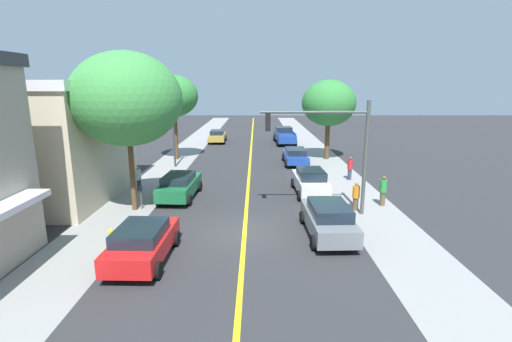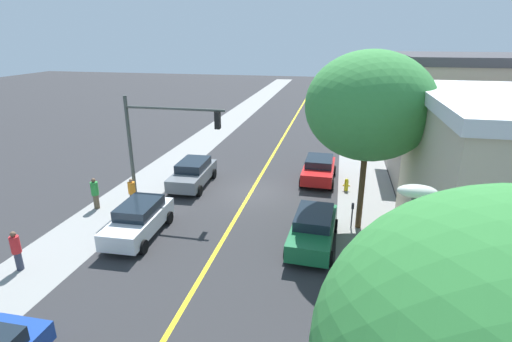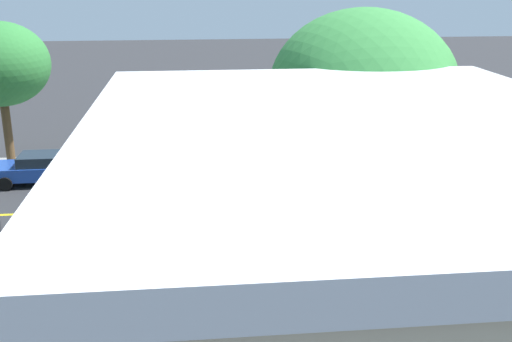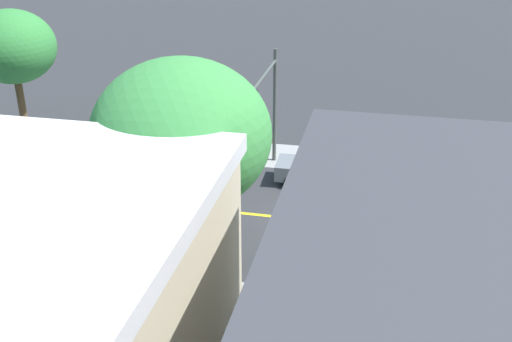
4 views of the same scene
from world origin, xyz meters
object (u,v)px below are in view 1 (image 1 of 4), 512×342
at_px(green_sedan_left_curb, 181,185).
at_px(blue_sedan_right_curb, 297,156).
at_px(gold_sedan_left_curb, 219,136).
at_px(fire_hydrant, 113,237).
at_px(street_tree_left_near, 175,96).
at_px(pedestrian_green_shirt, 385,190).
at_px(street_tree_left_far, 128,99).
at_px(grey_sedan_right_curb, 330,219).
at_px(red_sedan_left_curb, 144,242).
at_px(street_tree_right_corner, 330,103).
at_px(pedestrian_white_shirt, 140,178).
at_px(street_lamp, 174,119).
at_px(pedestrian_red_shirt, 351,168).
at_px(parking_meter, 142,194).
at_px(white_sedan_right_curb, 312,181).
at_px(pedestrian_orange_shirt, 357,196).
at_px(blue_pickup_truck, 286,135).
at_px(traffic_light_mast, 333,140).

bearing_deg(green_sedan_left_curb, blue_sedan_right_curb, -36.25).
bearing_deg(gold_sedan_left_curb, fire_hydrant, 175.89).
relative_size(street_tree_left_near, pedestrian_green_shirt, 4.39).
height_order(street_tree_left_far, grey_sedan_right_curb, street_tree_left_far).
xyz_separation_m(green_sedan_left_curb, pedestrian_green_shirt, (11.92, -1.46, 0.11)).
height_order(street_tree_left_far, pedestrian_green_shirt, street_tree_left_far).
height_order(red_sedan_left_curb, gold_sedan_left_curb, red_sedan_left_curb).
xyz_separation_m(red_sedan_left_curb, blue_sedan_right_curb, (7.87, 18.41, -0.05)).
height_order(street_tree_right_corner, pedestrian_white_shirt, street_tree_right_corner).
distance_m(street_lamp, pedestrian_green_shirt, 17.89).
bearing_deg(fire_hydrant, red_sedan_left_curb, -38.49).
relative_size(street_tree_left_near, street_lamp, 1.18).
bearing_deg(red_sedan_left_curb, pedestrian_red_shirt, -39.79).
xyz_separation_m(parking_meter, grey_sedan_right_curb, (9.70, -3.85, -0.03)).
distance_m(fire_hydrant, white_sedan_right_curb, 12.41).
distance_m(green_sedan_left_curb, pedestrian_orange_shirt, 10.41).
height_order(blue_pickup_truck, pedestrian_red_shirt, blue_pickup_truck).
bearing_deg(blue_pickup_truck, grey_sedan_right_curb, 177.41).
distance_m(street_tree_left_near, red_sedan_left_curb, 21.52).
height_order(street_tree_left_far, street_lamp, street_tree_left_far).
bearing_deg(gold_sedan_left_curb, street_tree_right_corner, -133.67).
height_order(traffic_light_mast, blue_pickup_truck, traffic_light_mast).
bearing_deg(street_tree_right_corner, blue_pickup_truck, 108.55).
height_order(gold_sedan_left_curb, pedestrian_orange_shirt, pedestrian_orange_shirt).
distance_m(traffic_light_mast, pedestrian_white_shirt, 12.87).
distance_m(street_lamp, pedestrian_orange_shirt, 17.07).
bearing_deg(pedestrian_orange_shirt, fire_hydrant, 158.93).
bearing_deg(parking_meter, blue_pickup_truck, 67.79).
bearing_deg(white_sedan_right_curb, pedestrian_red_shirt, -44.83).
height_order(red_sedan_left_curb, pedestrian_green_shirt, pedestrian_green_shirt).
xyz_separation_m(traffic_light_mast, white_sedan_right_curb, (-0.47, 3.76, -3.17)).
distance_m(street_lamp, gold_sedan_left_curb, 14.26).
relative_size(street_tree_right_corner, parking_meter, 5.56).
bearing_deg(blue_pickup_truck, pedestrian_red_shirt, -171.20).
height_order(grey_sedan_right_curb, blue_sedan_right_curb, grey_sedan_right_curb).
bearing_deg(street_lamp, street_tree_right_corner, 13.96).
distance_m(street_tree_right_corner, parking_meter, 19.89).
bearing_deg(pedestrian_white_shirt, street_tree_left_far, 43.80).
xyz_separation_m(pedestrian_white_shirt, pedestrian_orange_shirt, (13.20, -3.94, -0.02)).
relative_size(street_lamp, blue_sedan_right_curb, 1.45).
bearing_deg(grey_sedan_right_curb, traffic_light_mast, -13.39).
relative_size(street_tree_left_near, fire_hydrant, 9.81).
distance_m(grey_sedan_right_curb, pedestrian_red_shirt, 10.97).
distance_m(blue_pickup_truck, pedestrian_white_shirt, 23.15).
distance_m(white_sedan_right_curb, pedestrian_white_shirt, 11.16).
relative_size(street_tree_left_near, green_sedan_left_curb, 1.64).
height_order(street_tree_left_near, red_sedan_left_curb, street_tree_left_near).
xyz_separation_m(pedestrian_red_shirt, pedestrian_orange_shirt, (-1.34, -6.78, -0.09)).
bearing_deg(street_lamp, parking_meter, -87.54).
bearing_deg(gold_sedan_left_curb, green_sedan_left_curb, 178.85).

